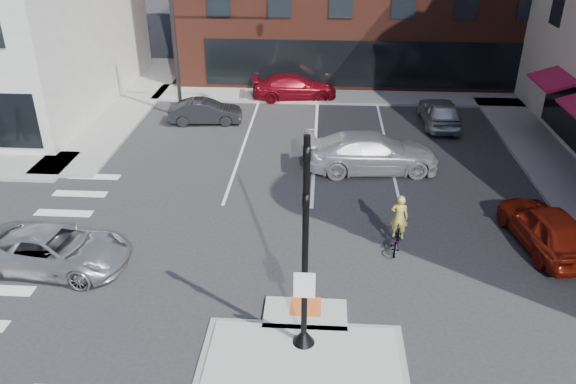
# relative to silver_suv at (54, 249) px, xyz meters

# --- Properties ---
(ground) EXTENTS (120.00, 120.00, 0.00)m
(ground) POSITION_rel_silver_suv_xyz_m (8.21, -3.53, -0.68)
(ground) COLOR #28282B
(ground) RESTS_ON ground
(refuge_island) EXTENTS (5.40, 4.65, 0.13)m
(refuge_island) POSITION_rel_silver_suv_xyz_m (8.21, -3.79, -0.63)
(refuge_island) COLOR gray
(refuge_island) RESTS_ON ground
(sidewalk_e) EXTENTS (3.00, 24.00, 0.15)m
(sidewalk_e) POSITION_rel_silver_suv_xyz_m (19.01, 6.47, -0.61)
(sidewalk_e) COLOR gray
(sidewalk_e) RESTS_ON ground
(sidewalk_n) EXTENTS (26.00, 3.00, 0.15)m
(sidewalk_n) POSITION_rel_silver_suv_xyz_m (11.21, 18.47, -0.61)
(sidewalk_n) COLOR gray
(sidewalk_n) RESTS_ON ground
(signal_pole) EXTENTS (0.60, 0.60, 5.98)m
(signal_pole) POSITION_rel_silver_suv_xyz_m (8.21, -3.14, 1.67)
(signal_pole) COLOR black
(signal_pole) RESTS_ON refuge_island
(mast_arm_signal) EXTENTS (6.10, 2.24, 8.00)m
(mast_arm_signal) POSITION_rel_silver_suv_xyz_m (4.74, 14.47, 5.52)
(mast_arm_signal) COLOR black
(mast_arm_signal) RESTS_ON ground
(silver_suv) EXTENTS (5.13, 2.79, 1.37)m
(silver_suv) POSITION_rel_silver_suv_xyz_m (0.00, 0.00, 0.00)
(silver_suv) COLOR #B6B9BE
(silver_suv) RESTS_ON ground
(red_sedan) EXTENTS (2.50, 4.73, 1.53)m
(red_sedan) POSITION_rel_silver_suv_xyz_m (16.30, 2.29, 0.08)
(red_sedan) COLOR maroon
(red_sedan) RESTS_ON ground
(white_pickup) EXTENTS (5.99, 2.89, 1.68)m
(white_pickup) POSITION_rel_silver_suv_xyz_m (10.76, 8.16, 0.16)
(white_pickup) COLOR silver
(white_pickup) RESTS_ON ground
(bg_car_dark) EXTENTS (3.98, 1.72, 1.27)m
(bg_car_dark) POSITION_rel_silver_suv_xyz_m (2.27, 13.54, -0.05)
(bg_car_dark) COLOR #232327
(bg_car_dark) RESTS_ON ground
(bg_car_silver) EXTENTS (1.82, 4.41, 1.50)m
(bg_car_silver) POSITION_rel_silver_suv_xyz_m (14.70, 14.04, 0.06)
(bg_car_silver) COLOR silver
(bg_car_silver) RESTS_ON ground
(bg_car_red) EXTENTS (5.21, 2.62, 1.45)m
(bg_car_red) POSITION_rel_silver_suv_xyz_m (6.81, 17.97, 0.04)
(bg_car_red) COLOR maroon
(bg_car_red) RESTS_ON ground
(cyclist) EXTENTS (0.89, 1.69, 2.06)m
(cyclist) POSITION_rel_silver_suv_xyz_m (11.21, 1.83, 0.01)
(cyclist) COLOR #3F3F44
(cyclist) RESTS_ON ground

